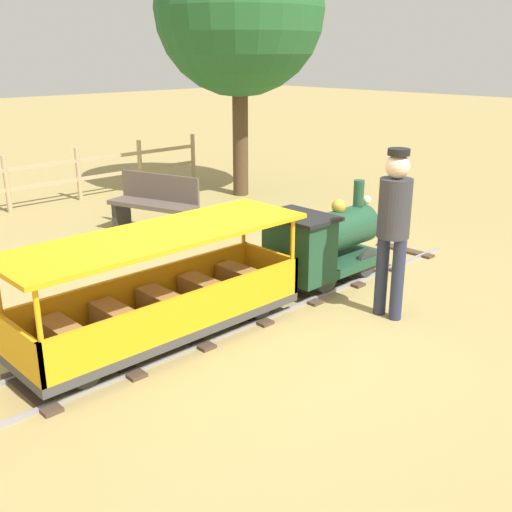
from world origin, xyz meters
The scene contains 8 objects.
ground_plane centered at (0.00, 0.00, 0.00)m, with size 60.00×60.00×0.00m, color #A38C51.
track centered at (0.00, -0.11, 0.02)m, with size 0.78×6.40×0.04m.
locomotive centered at (0.00, 1.09, 0.48)m, with size 0.74×1.45×1.03m.
passenger_car centered at (0.00, -1.01, 0.42)m, with size 0.84×2.70×0.97m.
conductor_person centered at (1.01, 0.88, 0.96)m, with size 0.30×0.30×1.62m.
park_bench centered at (-2.90, 0.91, 0.42)m, with size 1.36×0.78×0.82m.
oak_tree_near centered at (-3.86, 3.41, 3.08)m, with size 2.80×2.80×4.49m.
fence_section centered at (-5.46, -0.11, 0.48)m, with size 0.08×7.48×0.90m.
Camera 1 is at (4.06, -3.78, 2.44)m, focal length 42.81 mm.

